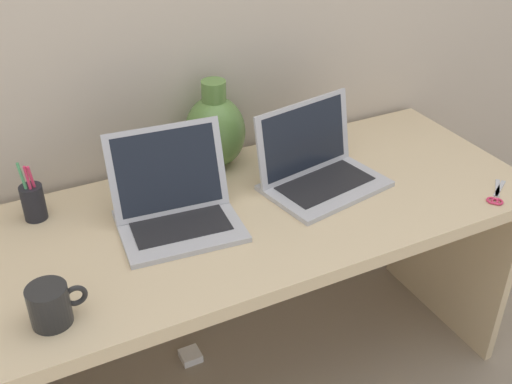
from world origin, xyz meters
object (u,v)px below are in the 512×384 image
Objects in this scene: scissors at (496,196)px; green_vase at (215,130)px; laptop_right at (315,163)px; power_brick at (190,356)px; pen_cup at (33,201)px; laptop_left at (174,200)px; coffee_mug at (51,305)px.

green_vase is at bearing 139.75° from scissors.
power_brick is (-0.38, 0.14, -0.76)m from laptop_right.
scissors is (0.64, -0.54, -0.11)m from green_vase.
green_vase is 0.57m from pen_cup.
power_brick is at bearing -4.56° from pen_cup.
scissors reaches higher than power_brick.
power_brick is at bearing 67.75° from laptop_left.
scissors is at bearing -40.25° from green_vase.
laptop_right is 0.32m from green_vase.
pen_cup is 0.85m from power_brick.
pen_cup is (0.04, 0.43, 0.01)m from coffee_mug.
green_vase is 3.96× the size of power_brick.
green_vase is at bearing 27.89° from power_brick.
laptop_left reaches higher than power_brick.
laptop_left reaches higher than laptop_right.
pen_cup is at bearing 167.40° from laptop_right.
laptop_left is 2.56× the size of scissors.
pen_cup is at bearing 157.92° from scissors.
pen_cup is at bearing 175.44° from power_brick.
laptop_left is 0.88× the size of laptop_right.
pen_cup reaches higher than coffee_mug.
laptop_left is 0.45m from coffee_mug.
laptop_right is 2.90× the size of scissors.
laptop_right is 0.86m from power_brick.
laptop_left is 0.33m from green_vase.
laptop_left is at bearing 160.34° from scissors.
green_vase reaches higher than power_brick.
scissors is at bearing -2.72° from coffee_mug.
laptop_left is at bearing -133.82° from green_vase.
pen_cup is 1.32× the size of scissors.
power_brick is (0.44, 0.40, -0.74)m from coffee_mug.
laptop_right reaches higher than power_brick.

